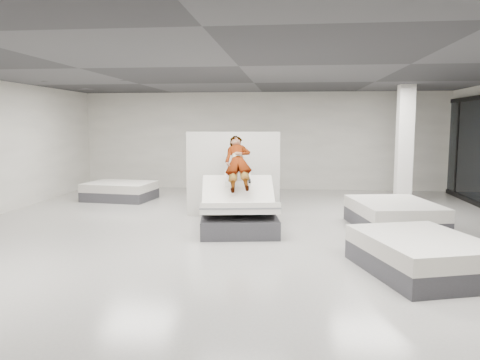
# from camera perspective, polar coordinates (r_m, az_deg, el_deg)

# --- Properties ---
(room) EXTENTS (14.00, 14.04, 3.20)m
(room) POSITION_cam_1_polar(r_m,az_deg,el_deg) (8.61, -0.16, 3.06)
(room) COLOR #B6B3AC
(room) RESTS_ON ground
(hero_bed) EXTENTS (1.78, 2.20, 1.17)m
(hero_bed) POSITION_cam_1_polar(r_m,az_deg,el_deg) (9.60, -0.17, -3.94)
(hero_bed) COLOR #3A393E
(hero_bed) RESTS_ON floor
(person) EXTENTS (0.75, 1.37, 1.41)m
(person) POSITION_cam_1_polar(r_m,az_deg,el_deg) (9.79, -0.24, 1.08)
(person) COLOR slate
(person) RESTS_ON hero_bed
(remote) EXTENTS (0.07, 0.15, 0.08)m
(remote) POSITION_cam_1_polar(r_m,az_deg,el_deg) (9.47, 1.17, -0.14)
(remote) COLOR black
(remote) RESTS_ON person
(divider_panel) EXTENTS (2.18, 0.29, 1.99)m
(divider_panel) POSITION_cam_1_polar(r_m,az_deg,el_deg) (10.96, -0.84, 0.71)
(divider_panel) COLOR silver
(divider_panel) RESTS_ON floor
(flat_bed_right_far) EXTENTS (1.85, 2.27, 0.56)m
(flat_bed_right_far) POSITION_cam_1_polar(r_m,az_deg,el_deg) (10.29, 18.23, -4.07)
(flat_bed_right_far) COLOR #3A393E
(flat_bed_right_far) RESTS_ON floor
(flat_bed_right_near) EXTENTS (2.01, 2.34, 0.55)m
(flat_bed_right_near) POSITION_cam_1_polar(r_m,az_deg,el_deg) (7.38, 21.23, -8.53)
(flat_bed_right_near) COLOR #3A393E
(flat_bed_right_near) RESTS_ON floor
(flat_bed_left_far) EXTENTS (1.98, 1.58, 0.50)m
(flat_bed_left_far) POSITION_cam_1_polar(r_m,az_deg,el_deg) (13.82, -14.42, -1.32)
(flat_bed_left_far) COLOR #3A393E
(flat_bed_left_far) RESTS_ON floor
(column) EXTENTS (0.40, 0.40, 3.20)m
(column) POSITION_cam_1_polar(r_m,az_deg,el_deg) (13.40, 19.40, 4.05)
(column) COLOR white
(column) RESTS_ON floor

